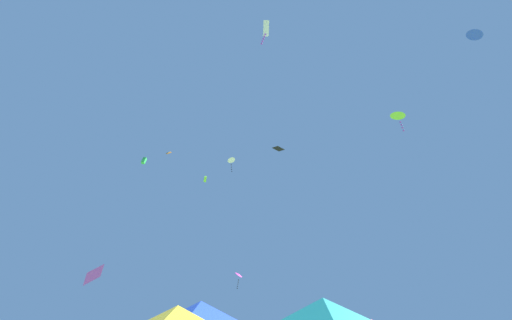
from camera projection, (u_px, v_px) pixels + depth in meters
The scene contains 13 objects.
canopy_tent_yellow at pixel (176, 319), 10.36m from camera, with size 2.79×2.79×2.99m.
canopy_tent_teal at pixel (324, 313), 10.03m from camera, with size 2.98×2.98×3.18m.
canopy_tent_blue at pixel (200, 313), 15.29m from camera, with size 3.48×3.48×3.73m.
kite_black_diamond at pixel (279, 148), 31.13m from camera, with size 1.13×0.85×0.40m.
kite_lime_delta at pixel (398, 116), 23.59m from camera, with size 1.52×1.52×2.15m.
kite_blue_delta at pixel (475, 34), 22.81m from camera, with size 1.44×1.50×0.80m.
kite_magenta_delta at pixel (239, 275), 33.09m from camera, with size 1.13×1.20×1.90m.
kite_green_box at pixel (144, 161), 30.32m from camera, with size 0.35×0.58×0.86m.
kite_white_box at pixel (266, 29), 20.52m from camera, with size 0.65×0.97×2.34m.
kite_lime_box at pixel (205, 179), 35.85m from camera, with size 0.54×0.84×0.62m.
kite_white_delta at pixel (231, 160), 41.29m from camera, with size 1.39×1.41×2.10m.
kite_purple_diamond at pixel (93, 274), 23.66m from camera, with size 1.36×1.29×1.27m.
kite_orange_diamond at pixel (168, 153), 43.47m from camera, with size 0.78×0.80×0.84m.
Camera 1 is at (-0.51, -5.07, 1.83)m, focal length 20.20 mm.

